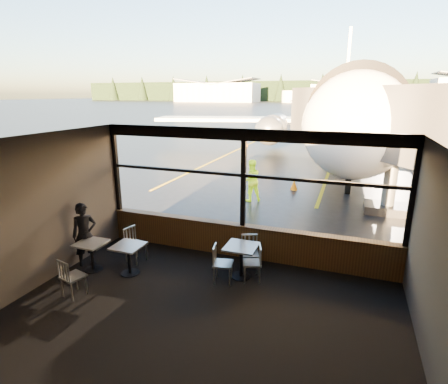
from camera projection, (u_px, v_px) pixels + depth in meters
The scene contains 32 objects.
ground_plane at pixel (346, 107), 118.23m from camera, with size 520.00×520.00×0.00m, color black.
carpet_floor at pixel (198, 319), 6.95m from camera, with size 8.00×6.00×0.01m, color black.
ceiling at pixel (194, 144), 6.01m from camera, with size 8.00×6.00×0.04m, color #38332D.
wall_left at pixel (33, 214), 7.80m from camera, with size 0.04×6.00×3.50m, color #453D37.
wall_right at pixel (443, 275), 5.17m from camera, with size 0.04×6.00×3.50m, color #453D37.
wall_back at pixel (81, 342), 3.77m from camera, with size 8.00×0.04×3.50m, color #453D37.
window_sill at pixel (242, 241), 9.55m from camera, with size 8.00×0.28×0.90m, color #4E3217.
window_header at pixel (244, 135), 8.76m from camera, with size 8.00×0.18×0.30m, color black.
mullion_left at pixel (116, 168), 10.37m from camera, with size 0.12×0.12×2.60m, color black.
mullion_centre at pixel (243, 179), 9.07m from camera, with size 0.12×0.12×2.60m, color black.
mullion_right at pixel (413, 193), 7.77m from camera, with size 0.12×0.12×2.60m, color black.
window_transom at pixel (243, 175), 9.05m from camera, with size 8.00×0.10×0.08m, color black.
airliner at pixel (351, 73), 25.96m from camera, with size 31.80×38.16×11.66m, color white, non-canonical shape.
jet_bridge at pixel (381, 144), 12.76m from camera, with size 9.67×11.82×5.16m, color #2F2F31, non-canonical shape.
cafe_table_near at pixel (241, 261), 8.47m from camera, with size 0.75×0.75×0.83m, color #A59F98, non-canonical shape.
cafe_table_mid at pixel (129, 260), 8.63m from camera, with size 0.70×0.70×0.77m, color #A8A29B, non-canonical shape.
cafe_table_left at pixel (92, 256), 8.82m from camera, with size 0.69×0.69×0.76m, color #A39E96, non-canonical shape.
chair_near_e at pixel (252, 263), 8.32m from camera, with size 0.48×0.48×0.89m, color #B2AEA1, non-canonical shape.
chair_near_w at pixel (223, 264), 8.23m from camera, with size 0.51×0.51×0.94m, color #B5AFA3, non-canonical shape.
chair_near_n at pixel (249, 254), 8.76m from camera, with size 0.51×0.51×0.93m, color #AFAB9E, non-canonical shape.
chair_mid_w at pixel (136, 245), 9.26m from camera, with size 0.52×0.52×0.95m, color beige, non-canonical shape.
chair_left_s at pixel (73, 277), 7.66m from camera, with size 0.51×0.51×0.93m, color #BAB6A8, non-canonical shape.
passenger at pixel (85, 235), 9.00m from camera, with size 0.61×0.40×1.67m, color black.
ground_crew at pixel (251, 180), 14.49m from camera, with size 0.85×0.66×1.75m, color #BFF219.
cone_nose at pixel (294, 185), 16.31m from camera, with size 0.34×0.34×0.48m, color #E84507.
cone_wing at pixel (246, 144), 29.68m from camera, with size 0.37×0.37×0.52m, color #E95607.
hangar_left at pixel (217, 92), 194.04m from camera, with size 45.00×18.00×11.00m, color silver, non-canonical shape.
hangar_mid at pixel (350, 93), 175.68m from camera, with size 38.00×15.00×10.00m, color silver, non-canonical shape.
fuel_tank_a at pixel (290, 97), 183.37m from camera, with size 8.00×8.00×6.00m, color silver.
fuel_tank_b at pixel (309, 97), 180.08m from camera, with size 8.00×8.00×6.00m, color silver.
fuel_tank_c at pixel (329, 97), 176.80m from camera, with size 8.00×8.00×6.00m, color silver.
treeline at pixel (351, 91), 198.03m from camera, with size 360.00×3.00×12.00m, color black.
Camera 1 is at (2.54, -8.47, 4.34)m, focal length 28.00 mm.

